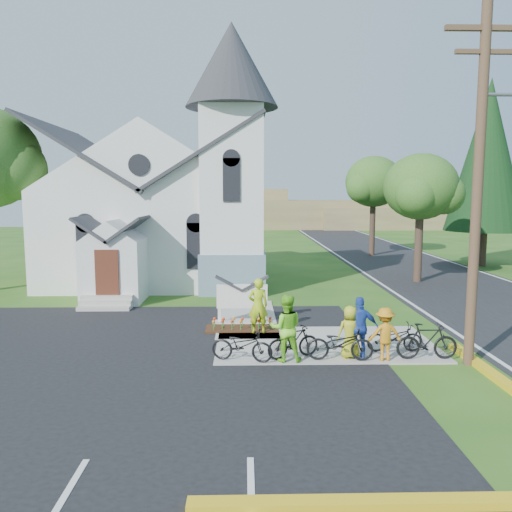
{
  "coord_description": "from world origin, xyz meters",
  "views": [
    {
      "loc": [
        -1.09,
        -15.15,
        4.85
      ],
      "look_at": [
        -0.64,
        5.0,
        2.34
      ],
      "focal_mm": 35.0,
      "sensor_mm": 36.0,
      "label": 1
    }
  ],
  "objects_px": {
    "cyclist_0": "(258,306)",
    "bike_1": "(293,342)",
    "bike_0": "(242,345)",
    "cyclist_1": "(286,328)",
    "bike_2": "(340,343)",
    "cyclist_2": "(360,327)",
    "bike_3": "(427,341)",
    "church_sign": "(242,297)",
    "cyclist_3": "(385,334)",
    "bike_4": "(394,337)",
    "cyclist_4": "(350,332)",
    "utility_pole": "(481,174)"
  },
  "relations": [
    {
      "from": "cyclist_0",
      "to": "bike_3",
      "type": "bearing_deg",
      "value": 142.27
    },
    {
      "from": "cyclist_2",
      "to": "bike_4",
      "type": "height_order",
      "value": "cyclist_2"
    },
    {
      "from": "bike_3",
      "to": "cyclist_0",
      "type": "bearing_deg",
      "value": 58.82
    },
    {
      "from": "bike_2",
      "to": "bike_4",
      "type": "bearing_deg",
      "value": -62.46
    },
    {
      "from": "cyclist_1",
      "to": "cyclist_4",
      "type": "xyz_separation_m",
      "value": [
        1.91,
        0.23,
        -0.19
      ]
    },
    {
      "from": "cyclist_2",
      "to": "cyclist_3",
      "type": "bearing_deg",
      "value": 167.79
    },
    {
      "from": "bike_4",
      "to": "bike_3",
      "type": "bearing_deg",
      "value": -135.94
    },
    {
      "from": "bike_0",
      "to": "cyclist_4",
      "type": "relative_size",
      "value": 1.15
    },
    {
      "from": "bike_0",
      "to": "cyclist_0",
      "type": "bearing_deg",
      "value": 3.94
    },
    {
      "from": "cyclist_0",
      "to": "cyclist_2",
      "type": "height_order",
      "value": "cyclist_0"
    },
    {
      "from": "cyclist_4",
      "to": "bike_1",
      "type": "bearing_deg",
      "value": -8.83
    },
    {
      "from": "bike_2",
      "to": "cyclist_3",
      "type": "relative_size",
      "value": 1.24
    },
    {
      "from": "church_sign",
      "to": "cyclist_1",
      "type": "height_order",
      "value": "cyclist_1"
    },
    {
      "from": "bike_0",
      "to": "bike_1",
      "type": "bearing_deg",
      "value": -66.93
    },
    {
      "from": "church_sign",
      "to": "cyclist_2",
      "type": "height_order",
      "value": "cyclist_2"
    },
    {
      "from": "bike_2",
      "to": "cyclist_4",
      "type": "xyz_separation_m",
      "value": [
        0.34,
        0.23,
        0.27
      ]
    },
    {
      "from": "church_sign",
      "to": "bike_2",
      "type": "distance_m",
      "value": 5.27
    },
    {
      "from": "cyclist_0",
      "to": "cyclist_3",
      "type": "xyz_separation_m",
      "value": [
        3.6,
        -2.98,
        -0.18
      ]
    },
    {
      "from": "cyclist_0",
      "to": "bike_3",
      "type": "xyz_separation_m",
      "value": [
        4.85,
        -2.94,
        -0.42
      ]
    },
    {
      "from": "church_sign",
      "to": "bike_4",
      "type": "bearing_deg",
      "value": -37.69
    },
    {
      "from": "church_sign",
      "to": "bike_4",
      "type": "height_order",
      "value": "church_sign"
    },
    {
      "from": "cyclist_1",
      "to": "cyclist_2",
      "type": "distance_m",
      "value": 2.2
    },
    {
      "from": "bike_2",
      "to": "church_sign",
      "type": "bearing_deg",
      "value": 37.41
    },
    {
      "from": "bike_0",
      "to": "cyclist_2",
      "type": "height_order",
      "value": "cyclist_2"
    },
    {
      "from": "bike_1",
      "to": "bike_3",
      "type": "bearing_deg",
      "value": -113.57
    },
    {
      "from": "cyclist_1",
      "to": "utility_pole",
      "type": "bearing_deg",
      "value": 177.97
    },
    {
      "from": "cyclist_0",
      "to": "utility_pole",
      "type": "bearing_deg",
      "value": 144.86
    },
    {
      "from": "bike_1",
      "to": "cyclist_4",
      "type": "relative_size",
      "value": 1.05
    },
    {
      "from": "bike_0",
      "to": "utility_pole",
      "type": "bearing_deg",
      "value": -78.39
    },
    {
      "from": "cyclist_4",
      "to": "bike_2",
      "type": "bearing_deg",
      "value": 25.21
    },
    {
      "from": "cyclist_1",
      "to": "bike_2",
      "type": "bearing_deg",
      "value": -178.78
    },
    {
      "from": "cyclist_0",
      "to": "bike_1",
      "type": "height_order",
      "value": "cyclist_0"
    },
    {
      "from": "church_sign",
      "to": "cyclist_4",
      "type": "relative_size",
      "value": 1.41
    },
    {
      "from": "cyclist_2",
      "to": "bike_3",
      "type": "relative_size",
      "value": 1.02
    },
    {
      "from": "cyclist_2",
      "to": "bike_1",
      "type": "bearing_deg",
      "value": 5.71
    },
    {
      "from": "bike_1",
      "to": "cyclist_2",
      "type": "bearing_deg",
      "value": -110.94
    },
    {
      "from": "cyclist_3",
      "to": "cyclist_4",
      "type": "distance_m",
      "value": 0.99
    },
    {
      "from": "bike_1",
      "to": "bike_2",
      "type": "xyz_separation_m",
      "value": [
        1.34,
        -0.23,
        0.01
      ]
    },
    {
      "from": "cyclist_3",
      "to": "bike_4",
      "type": "xyz_separation_m",
      "value": [
        0.53,
        0.78,
        -0.33
      ]
    },
    {
      "from": "utility_pole",
      "to": "bike_1",
      "type": "height_order",
      "value": "utility_pole"
    },
    {
      "from": "cyclist_1",
      "to": "cyclist_3",
      "type": "height_order",
      "value": "cyclist_1"
    },
    {
      "from": "bike_0",
      "to": "cyclist_1",
      "type": "height_order",
      "value": "cyclist_1"
    },
    {
      "from": "bike_0",
      "to": "church_sign",
      "type": "bearing_deg",
      "value": 14.53
    },
    {
      "from": "bike_4",
      "to": "bike_0",
      "type": "bearing_deg",
      "value": 99.22
    },
    {
      "from": "church_sign",
      "to": "bike_2",
      "type": "height_order",
      "value": "church_sign"
    },
    {
      "from": "bike_0",
      "to": "cyclist_1",
      "type": "bearing_deg",
      "value": -75.77
    },
    {
      "from": "cyclist_3",
      "to": "bike_4",
      "type": "relative_size",
      "value": 0.92
    },
    {
      "from": "cyclist_0",
      "to": "cyclist_3",
      "type": "distance_m",
      "value": 4.67
    },
    {
      "from": "church_sign",
      "to": "cyclist_3",
      "type": "height_order",
      "value": "church_sign"
    },
    {
      "from": "bike_3",
      "to": "cyclist_4",
      "type": "xyz_separation_m",
      "value": [
        -2.21,
        0.19,
        0.24
      ]
    }
  ]
}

